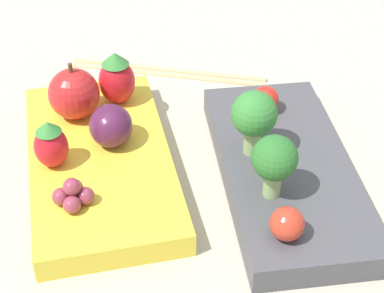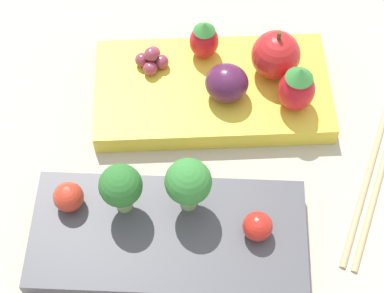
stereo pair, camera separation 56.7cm
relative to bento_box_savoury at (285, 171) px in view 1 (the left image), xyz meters
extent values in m
plane|color=#BCB29E|center=(-0.01, -0.08, -0.01)|extent=(4.00, 4.00, 0.00)
cube|color=#4C4C51|center=(0.00, 0.00, 0.00)|extent=(0.24, 0.12, 0.02)
cube|color=yellow|center=(-0.02, -0.16, 0.00)|extent=(0.24, 0.15, 0.02)
cylinder|color=#93B770|center=(0.04, -0.02, 0.02)|extent=(0.01, 0.01, 0.02)
sphere|color=#2D702D|center=(0.04, -0.02, 0.05)|extent=(0.04, 0.04, 0.04)
cylinder|color=#93B770|center=(-0.01, -0.03, 0.02)|extent=(0.01, 0.01, 0.02)
sphere|color=#388438|center=(-0.01, -0.03, 0.05)|extent=(0.04, 0.04, 0.04)
sphere|color=red|center=(0.09, -0.02, 0.02)|extent=(0.03, 0.03, 0.03)
sphere|color=red|center=(-0.07, -0.01, 0.02)|extent=(0.02, 0.02, 0.02)
sphere|color=red|center=(-0.08, -0.18, 0.03)|extent=(0.05, 0.05, 0.05)
cylinder|color=brown|center=(-0.08, -0.18, 0.06)|extent=(0.00, 0.00, 0.01)
ellipsoid|color=red|center=(-0.10, -0.14, 0.03)|extent=(0.03, 0.03, 0.04)
cone|color=#388438|center=(-0.10, -0.14, 0.06)|extent=(0.03, 0.03, 0.01)
ellipsoid|color=red|center=(-0.01, -0.19, 0.03)|extent=(0.03, 0.03, 0.04)
cone|color=#388438|center=(-0.01, -0.19, 0.05)|extent=(0.02, 0.02, 0.01)
ellipsoid|color=#511E42|center=(-0.03, -0.15, 0.03)|extent=(0.04, 0.04, 0.04)
sphere|color=#93384C|center=(0.05, -0.17, 0.02)|extent=(0.01, 0.01, 0.01)
sphere|color=#93384C|center=(0.04, -0.16, 0.02)|extent=(0.01, 0.01, 0.01)
sphere|color=#93384C|center=(0.03, -0.17, 0.02)|extent=(0.01, 0.01, 0.01)
sphere|color=#93384C|center=(0.04, -0.18, 0.02)|extent=(0.01, 0.01, 0.01)
sphere|color=#93384C|center=(0.04, -0.17, 0.03)|extent=(0.01, 0.01, 0.01)
cylinder|color=tan|center=(-0.17, -0.10, -0.01)|extent=(0.06, 0.21, 0.01)
cylinder|color=tan|center=(-0.18, -0.09, -0.01)|extent=(0.06, 0.21, 0.01)
camera|label=1|loc=(0.40, -0.10, 0.35)|focal=60.00mm
camera|label=2|loc=(-0.05, 0.21, 0.50)|focal=60.00mm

